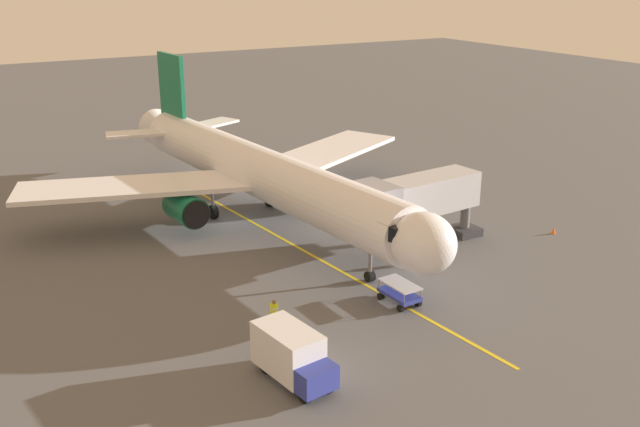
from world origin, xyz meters
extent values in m
plane|color=#565659|center=(0.00, 0.00, 0.00)|extent=(220.00, 220.00, 0.00)
cube|color=yellow|center=(-1.85, 7.44, 0.01)|extent=(3.92, 39.85, 0.01)
cylinder|color=white|center=(-1.85, 1.44, 4.10)|extent=(6.91, 34.21, 3.80)
ellipsoid|color=white|center=(-3.52, 19.56, 4.10)|extent=(3.96, 4.32, 3.61)
cone|color=white|center=(-0.15, -16.98, 4.10)|extent=(3.68, 3.30, 3.42)
cube|color=black|center=(-3.39, 18.17, 4.65)|extent=(3.36, 1.89, 0.90)
cube|color=white|center=(-10.00, -3.05, 3.50)|extent=(17.54, 12.44, 0.36)
cylinder|color=#146B47|center=(-7.53, -0.09, 2.00)|extent=(2.60, 3.60, 2.30)
cylinder|color=black|center=(-7.69, 1.65, 2.00)|extent=(2.11, 0.39, 2.10)
cube|color=white|center=(6.98, -1.48, 3.50)|extent=(17.83, 9.89, 0.36)
cylinder|color=#146B47|center=(4.02, 0.98, 2.00)|extent=(2.60, 3.60, 2.30)
cylinder|color=black|center=(3.86, 2.72, 2.00)|extent=(2.11, 0.39, 2.10)
cube|color=#146B47|center=(-0.42, -13.99, 7.90)|extent=(0.80, 4.81, 7.20)
cube|color=white|center=(-3.64, -13.99, 4.70)|extent=(6.83, 4.73, 0.24)
cube|color=white|center=(2.74, -13.40, 4.70)|extent=(6.77, 3.75, 0.24)
cylinder|color=slate|center=(-3.09, 14.88, 1.73)|extent=(0.24, 0.24, 2.77)
cylinder|color=black|center=(-3.09, 14.88, 0.35)|extent=(0.51, 0.74, 0.70)
cylinder|color=slate|center=(-4.16, -1.79, 1.94)|extent=(0.24, 0.24, 2.77)
cylinder|color=black|center=(-4.16, -1.79, 0.55)|extent=(0.55, 1.14, 1.10)
cylinder|color=slate|center=(1.02, -1.31, 1.94)|extent=(0.24, 0.24, 2.77)
cylinder|color=black|center=(1.02, -1.31, 0.55)|extent=(0.55, 1.14, 1.10)
cube|color=#B7B7BC|center=(-9.33, 11.80, 3.90)|extent=(9.20, 3.42, 2.50)
cube|color=gray|center=(-4.85, 12.21, 3.90)|extent=(3.08, 3.44, 3.00)
cylinder|color=slate|center=(-13.81, 11.38, 1.95)|extent=(0.70, 0.70, 3.90)
cube|color=#333338|center=(-13.81, 11.38, 0.30)|extent=(2.00, 2.00, 0.60)
cylinder|color=#23232D|center=(-8.94, 14.49, 0.44)|extent=(0.26, 0.26, 0.88)
cube|color=orange|center=(-8.94, 14.49, 1.18)|extent=(0.35, 0.44, 0.60)
cube|color=silver|center=(-8.94, 14.49, 1.18)|extent=(0.36, 0.46, 0.10)
sphere|color=#9E7051|center=(-8.94, 14.49, 1.60)|extent=(0.22, 0.22, 0.22)
cylinder|color=#23232D|center=(4.92, 17.45, 0.44)|extent=(0.26, 0.26, 0.88)
cube|color=#D8EA19|center=(4.92, 17.45, 1.18)|extent=(0.41, 0.45, 0.60)
cube|color=silver|center=(4.92, 17.45, 1.18)|extent=(0.43, 0.47, 0.10)
sphere|color=brown|center=(4.92, 17.45, 1.60)|extent=(0.22, 0.22, 0.22)
cube|color=#2D3899|center=(-2.91, 18.32, 0.56)|extent=(1.52, 2.66, 0.24)
cube|color=silver|center=(-2.91, 18.32, 1.23)|extent=(1.52, 2.66, 0.08)
cylinder|color=slate|center=(-3.58, 19.49, 0.96)|extent=(0.06, 0.06, 0.55)
cylinder|color=slate|center=(-2.35, 19.55, 0.96)|extent=(0.06, 0.06, 0.55)
cylinder|color=slate|center=(-3.47, 17.09, 0.96)|extent=(0.06, 0.06, 0.55)
cylinder|color=slate|center=(-2.23, 17.15, 0.96)|extent=(0.06, 0.06, 0.55)
cylinder|color=black|center=(-3.60, 19.24, 0.22)|extent=(0.27, 0.45, 0.44)
cylinder|color=black|center=(-2.30, 19.30, 0.22)|extent=(0.27, 0.45, 0.44)
cylinder|color=black|center=(-3.51, 17.34, 0.22)|extent=(0.27, 0.45, 0.44)
cylinder|color=black|center=(-2.22, 17.40, 0.22)|extent=(0.27, 0.45, 0.44)
cube|color=#2D3899|center=(6.30, 24.23, 1.02)|extent=(2.11, 1.94, 1.20)
cube|color=black|center=(6.20, 24.92, 1.22)|extent=(1.71, 0.39, 0.70)
cube|color=silver|center=(6.57, 22.30, 1.52)|extent=(2.47, 3.84, 2.20)
cylinder|color=black|center=(5.62, 24.39, 0.42)|extent=(0.36, 0.87, 0.84)
cylinder|color=black|center=(6.91, 24.56, 0.42)|extent=(0.36, 0.87, 0.84)
cylinder|color=black|center=(6.06, 21.22, 0.42)|extent=(0.36, 0.87, 0.84)
cylinder|color=black|center=(7.35, 21.39, 0.42)|extent=(0.36, 0.87, 0.84)
cone|color=#F2590F|center=(4.90, 21.03, 0.28)|extent=(0.32, 0.32, 0.55)
cone|color=#F2590F|center=(-19.74, 14.57, 0.28)|extent=(0.32, 0.32, 0.55)
camera|label=1|loc=(20.36, 49.51, 18.99)|focal=40.37mm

